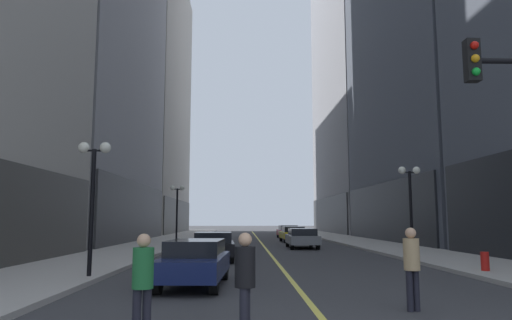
{
  "coord_description": "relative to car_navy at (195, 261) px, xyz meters",
  "views": [
    {
      "loc": [
        -1.57,
        -5.4,
        1.93
      ],
      "look_at": [
        -0.65,
        25.83,
        5.91
      ],
      "focal_mm": 32.68,
      "sensor_mm": 36.0,
      "label": 1
    }
  ],
  "objects": [
    {
      "name": "fire_hydrant_right",
      "position": [
        9.84,
        2.41,
        -0.32
      ],
      "size": [
        0.28,
        0.28,
        0.8
      ],
      "primitive_type": "cylinder",
      "color": "red",
      "rests_on": "ground"
    },
    {
      "name": "pedestrian_in_black_coat",
      "position": [
        1.43,
        -6.11,
        0.28
      ],
      "size": [
        0.41,
        0.41,
        1.71
      ],
      "color": "black",
      "rests_on": "ground"
    },
    {
      "name": "car_black",
      "position": [
        0.01,
        8.34,
        0.0
      ],
      "size": [
        2.09,
        4.19,
        1.32
      ],
      "color": "black",
      "rests_on": "ground"
    },
    {
      "name": "street_lamp_right_mid",
      "position": [
        9.34,
        8.0,
        2.54
      ],
      "size": [
        1.06,
        0.36,
        4.43
      ],
      "color": "black",
      "rests_on": "ground"
    },
    {
      "name": "lane_centre_stripe",
      "position": [
        2.94,
        26.52,
        -0.71
      ],
      "size": [
        0.16,
        70.0,
        0.01
      ],
      "primitive_type": "cube",
      "color": "#E5D64C",
      "rests_on": "ground"
    },
    {
      "name": "car_red",
      "position": [
        6.02,
        33.97,
        0.0
      ],
      "size": [
        1.99,
        4.68,
        1.32
      ],
      "color": "#B21919",
      "rests_on": "ground"
    },
    {
      "name": "ground_plane",
      "position": [
        2.94,
        26.52,
        -0.72
      ],
      "size": [
        200.0,
        200.0,
        0.0
      ],
      "primitive_type": "plane",
      "color": "#38383A"
    },
    {
      "name": "street_lamp_left_far",
      "position": [
        -3.46,
        20.85,
        2.54
      ],
      "size": [
        1.06,
        0.36,
        4.43
      ],
      "color": "black",
      "rests_on": "ground"
    },
    {
      "name": "sidewalk_right",
      "position": [
        11.19,
        26.52,
        -0.64
      ],
      "size": [
        4.5,
        78.0,
        0.15
      ],
      "primitive_type": "cube",
      "color": "#ADA8A0",
      "rests_on": "ground"
    },
    {
      "name": "car_navy",
      "position": [
        0.0,
        0.0,
        0.0
      ],
      "size": [
        1.93,
        4.35,
        1.32
      ],
      "color": "#141E4C",
      "rests_on": "ground"
    },
    {
      "name": "pedestrian_in_tan_trench",
      "position": [
        5.0,
        -3.86,
        0.3
      ],
      "size": [
        0.42,
        0.42,
        1.75
      ],
      "color": "black",
      "rests_on": "ground"
    },
    {
      "name": "sidewalk_left",
      "position": [
        -5.31,
        26.52,
        -0.64
      ],
      "size": [
        4.5,
        78.0,
        0.15
      ],
      "primitive_type": "cube",
      "color": "#ADA8A0",
      "rests_on": "ground"
    },
    {
      "name": "building_left_far",
      "position": [
        -12.75,
        51.52,
        18.37
      ],
      "size": [
        10.59,
        26.0,
        38.35
      ],
      "color": "#A8A399",
      "rests_on": "ground"
    },
    {
      "name": "street_lamp_left_near",
      "position": [
        -3.46,
        1.29,
        2.54
      ],
      "size": [
        1.06,
        0.36,
        4.43
      ],
      "color": "black",
      "rests_on": "ground"
    },
    {
      "name": "car_grey",
      "position": [
        5.4,
        17.71,
        0.0
      ],
      "size": [
        1.93,
        4.7,
        1.32
      ],
      "color": "slate",
      "rests_on": "ground"
    },
    {
      "name": "car_yellow",
      "position": [
        5.67,
        26.2,
        0.0
      ],
      "size": [
        2.0,
        4.47,
        1.32
      ],
      "color": "yellow",
      "rests_on": "ground"
    },
    {
      "name": "pedestrian_in_green_parka",
      "position": [
        -0.22,
        -6.16,
        0.27
      ],
      "size": [
        0.44,
        0.44,
        1.7
      ],
      "color": "black",
      "rests_on": "ground"
    }
  ]
}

